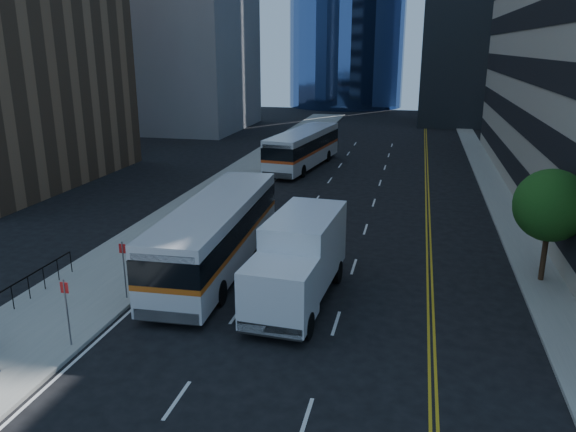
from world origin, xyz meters
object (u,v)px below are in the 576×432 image
Objects in this scene: box_truck at (299,260)px; street_tree at (551,206)px; bus_front at (217,232)px; bus_rear at (303,148)px.

street_tree is at bearing 26.88° from box_truck.
box_truck reaches higher than bus_front.
box_truck is at bearing -33.80° from bus_front.
bus_rear is 27.41m from box_truck.
bus_front is 24.12m from bus_rear.
bus_rear is at bearing 124.77° from street_tree.
bus_front is at bearing 152.18° from box_truck.
street_tree is 15.07m from bus_front.
street_tree is 0.39× the size of bus_front.
street_tree reaches higher than box_truck.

